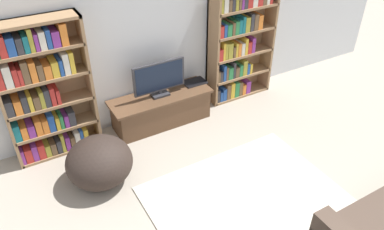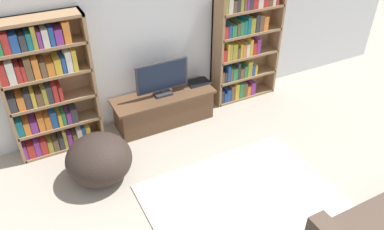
% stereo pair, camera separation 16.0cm
% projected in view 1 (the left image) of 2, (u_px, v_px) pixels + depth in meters
% --- Properties ---
extents(wall_back, '(8.80, 0.06, 2.60)m').
position_uv_depth(wall_back, '(143.00, 30.00, 4.85)').
color(wall_back, silver).
rests_on(wall_back, ground_plane).
extents(bookshelf_left, '(1.04, 0.30, 1.75)m').
position_uv_depth(bookshelf_left, '(43.00, 92.00, 4.39)').
color(bookshelf_left, '#93704C').
rests_on(bookshelf_left, ground_plane).
extents(bookshelf_right, '(1.04, 0.30, 1.75)m').
position_uv_depth(bookshelf_right, '(238.00, 42.00, 5.53)').
color(bookshelf_right, '#93704C').
rests_on(bookshelf_right, ground_plane).
extents(tv_stand, '(1.43, 0.49, 0.45)m').
position_uv_depth(tv_stand, '(161.00, 109.00, 5.26)').
color(tv_stand, brown).
rests_on(tv_stand, ground_plane).
extents(television, '(0.74, 0.16, 0.50)m').
position_uv_depth(television, '(159.00, 78.00, 5.00)').
color(television, '#2D2D33').
rests_on(television, tv_stand).
extents(laptop, '(0.32, 0.22, 0.03)m').
position_uv_depth(laptop, '(195.00, 82.00, 5.42)').
color(laptop, '#28282D').
rests_on(laptop, tv_stand).
extents(area_rug, '(2.09, 1.75, 0.02)m').
position_uv_depth(area_rug, '(251.00, 204.00, 4.10)').
color(area_rug, beige).
rests_on(area_rug, ground_plane).
extents(beanbag_ottoman, '(0.76, 0.76, 0.56)m').
position_uv_depth(beanbag_ottoman, '(99.00, 162.00, 4.26)').
color(beanbag_ottoman, '#2D231E').
rests_on(beanbag_ottoman, ground_plane).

